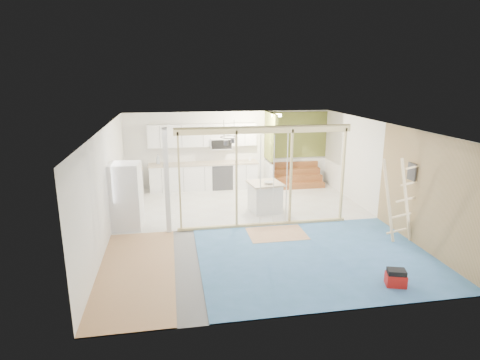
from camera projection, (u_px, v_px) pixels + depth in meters
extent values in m
cube|color=slate|center=(252.00, 227.00, 10.31)|extent=(7.00, 8.00, 0.01)
cube|color=silver|center=(253.00, 126.00, 9.65)|extent=(7.00, 8.00, 0.01)
cube|color=white|center=(229.00, 149.00, 13.79)|extent=(7.00, 0.01, 2.60)
cube|color=white|center=(305.00, 242.00, 6.17)|extent=(7.00, 0.01, 2.60)
cube|color=white|center=(106.00, 184.00, 9.40)|extent=(0.01, 8.00, 2.60)
cube|color=white|center=(382.00, 172.00, 10.57)|extent=(0.01, 8.00, 2.60)
cube|color=silver|center=(239.00, 203.00, 12.22)|extent=(7.00, 4.00, 0.02)
cube|color=#4B7CB8|center=(316.00, 257.00, 8.57)|extent=(5.00, 4.00, 0.02)
cube|color=tan|center=(137.00, 272.00, 7.95)|extent=(1.50, 4.00, 0.02)
cube|color=tan|center=(277.00, 234.00, 9.82)|extent=(1.40, 1.00, 0.01)
cube|color=tan|center=(265.00, 130.00, 9.73)|extent=(4.40, 0.09, 0.18)
cube|color=tan|center=(263.00, 224.00, 10.35)|extent=(4.40, 0.09, 0.06)
cube|color=silver|center=(167.00, 182.00, 9.63)|extent=(0.12, 0.14, 2.60)
cube|color=tan|center=(179.00, 181.00, 9.68)|extent=(0.04, 0.09, 2.40)
cube|color=tan|center=(236.00, 179.00, 9.92)|extent=(0.05, 0.09, 2.40)
cube|color=tan|center=(291.00, 176.00, 10.15)|extent=(0.04, 0.09, 2.40)
cube|color=tan|center=(343.00, 174.00, 10.39)|extent=(0.04, 0.09, 2.40)
cylinder|color=silver|center=(260.00, 181.00, 10.01)|extent=(0.02, 0.02, 2.35)
cylinder|color=silver|center=(287.00, 179.00, 10.17)|extent=(0.02, 0.02, 2.35)
cylinder|color=silver|center=(274.00, 180.00, 10.10)|extent=(0.02, 0.02, 2.35)
cube|color=white|center=(204.00, 177.00, 13.58)|extent=(3.60, 0.60, 0.88)
cube|color=#B9AB90|center=(204.00, 163.00, 13.46)|extent=(3.66, 0.64, 0.05)
cube|color=white|center=(131.00, 189.00, 12.14)|extent=(0.60, 1.60, 0.88)
cube|color=#B9AB90|center=(130.00, 174.00, 12.02)|extent=(0.64, 1.64, 0.05)
cube|color=white|center=(203.00, 135.00, 13.33)|extent=(3.60, 0.34, 0.75)
cube|color=silver|center=(221.00, 144.00, 13.47)|extent=(0.72, 0.38, 0.36)
cube|color=black|center=(222.00, 145.00, 13.29)|extent=(0.68, 0.02, 0.30)
cube|color=olive|center=(269.00, 136.00, 13.46)|extent=(0.10, 0.90, 1.60)
cube|color=white|center=(268.00, 175.00, 13.80)|extent=(0.10, 0.90, 0.90)
cube|color=olive|center=(275.00, 122.00, 12.65)|extent=(0.10, 0.50, 0.50)
cube|color=olive|center=(296.00, 135.00, 14.05)|extent=(2.20, 0.04, 1.60)
cube|color=white|center=(295.00, 171.00, 14.38)|extent=(2.20, 0.04, 0.90)
cube|color=olive|center=(300.00, 186.00, 13.73)|extent=(1.70, 0.26, 0.20)
cube|color=olive|center=(298.00, 178.00, 13.93)|extent=(1.70, 0.26, 0.20)
cube|color=olive|center=(296.00, 171.00, 14.12)|extent=(1.70, 0.26, 0.20)
cube|color=olive|center=(294.00, 164.00, 14.32)|extent=(1.70, 0.26, 0.20)
torus|color=black|center=(229.00, 137.00, 11.55)|extent=(0.52, 0.52, 0.02)
cylinder|color=black|center=(224.00, 129.00, 11.46)|extent=(0.01, 0.01, 0.50)
cylinder|color=black|center=(234.00, 128.00, 11.51)|extent=(0.01, 0.01, 0.50)
cylinder|color=#3C3D42|center=(226.00, 143.00, 11.48)|extent=(0.14, 0.14, 0.14)
cylinder|color=#3C3D42|center=(233.00, 141.00, 11.70)|extent=(0.12, 0.12, 0.12)
cube|color=tan|center=(428.00, 194.00, 8.66)|extent=(0.02, 4.00, 2.60)
cube|color=#3C3D42|center=(412.00, 172.00, 9.14)|extent=(0.04, 0.30, 0.40)
cylinder|color=#FFEABF|center=(277.00, 115.00, 12.76)|extent=(0.32, 0.32, 0.08)
cube|color=white|center=(126.00, 196.00, 10.00)|extent=(0.80, 0.77, 1.70)
cube|color=#3C3D42|center=(141.00, 196.00, 10.06)|extent=(0.08, 0.68, 1.66)
cube|color=silver|center=(265.00, 198.00, 11.36)|extent=(0.88, 0.88, 0.80)
cube|color=#B9AB90|center=(265.00, 183.00, 11.25)|extent=(0.98, 0.98, 0.05)
imported|color=white|center=(269.00, 183.00, 11.11)|extent=(0.34, 0.34, 0.06)
imported|color=#9DA5AF|center=(158.00, 159.00, 13.21)|extent=(0.16, 0.16, 0.32)
imported|color=white|center=(250.00, 158.00, 13.78)|extent=(0.09, 0.09, 0.17)
cube|color=#A9140F|center=(396.00, 280.00, 7.38)|extent=(0.42, 0.36, 0.25)
cube|color=black|center=(397.00, 272.00, 7.34)|extent=(0.37, 0.32, 0.09)
cube|color=beige|center=(388.00, 202.00, 9.07)|extent=(0.48, 0.07, 1.99)
cube|color=beige|center=(406.00, 200.00, 9.14)|extent=(0.48, 0.07, 1.99)
cube|color=beige|center=(396.00, 231.00, 9.30)|extent=(0.48, 0.07, 0.13)
cube|color=beige|center=(401.00, 215.00, 9.22)|extent=(0.48, 0.07, 0.13)
cube|color=beige|center=(406.00, 199.00, 9.14)|extent=(0.48, 0.07, 0.13)
cube|color=beige|center=(411.00, 183.00, 9.05)|extent=(0.48, 0.07, 0.13)
cube|color=beige|center=(416.00, 166.00, 8.97)|extent=(0.48, 0.07, 0.13)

